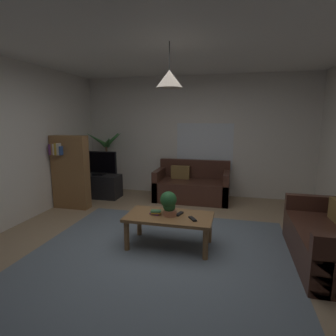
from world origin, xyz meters
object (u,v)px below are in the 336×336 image
object	(u,v)px
couch_under_window	(192,187)
tv	(98,163)
coffee_table	(169,220)
tv_stand	(100,186)
potted_palm_corner	(107,162)
bookshelf_corner	(70,172)
couch_right_side	(334,242)
book_on_table_1	(156,212)
potted_plant_on_table	(169,203)
book_on_table_0	(155,214)
pendant_lamp	(169,79)
book_on_table_2	(156,211)
remote_on_table_0	(193,219)
remote_on_table_1	(179,214)

from	to	relation	value
couch_under_window	tv	bearing A→B (deg)	-171.27
coffee_table	tv_stand	xyz separation A→B (m)	(-2.04, 1.94, -0.12)
couch_under_window	potted_palm_corner	world-z (taller)	potted_palm_corner
bookshelf_corner	potted_palm_corner	bearing A→B (deg)	84.38
couch_right_side	book_on_table_1	distance (m)	2.19
book_on_table_1	tv	bearing A→B (deg)	134.02
potted_plant_on_table	potted_palm_corner	xyz separation A→B (m)	(-2.10, 2.45, 0.10)
couch_under_window	book_on_table_1	bearing A→B (deg)	-93.68
book_on_table_0	book_on_table_1	size ratio (longest dim) A/B	0.97
pendant_lamp	tv_stand	bearing A→B (deg)	136.47
tv	book_on_table_2	bearing A→B (deg)	-46.10
couch_right_side	book_on_table_2	world-z (taller)	couch_right_side
remote_on_table_0	potted_plant_on_table	xyz separation A→B (m)	(-0.33, 0.07, 0.16)
coffee_table	book_on_table_2	xyz separation A→B (m)	(-0.18, -0.01, 0.12)
potted_palm_corner	bookshelf_corner	world-z (taller)	potted_palm_corner
remote_on_table_1	tv_stand	world-z (taller)	tv_stand
bookshelf_corner	book_on_table_1	bearing A→B (deg)	-29.44
couch_right_side	tv	xyz separation A→B (m)	(-4.04, 1.89, 0.49)
potted_plant_on_table	pendant_lamp	bearing A→B (deg)	85.31
coffee_table	bookshelf_corner	distance (m)	2.52
book_on_table_0	remote_on_table_1	bearing A→B (deg)	11.43
coffee_table	potted_palm_corner	world-z (taller)	potted_palm_corner
couch_under_window	book_on_table_0	bearing A→B (deg)	-94.01
coffee_table	tv_stand	world-z (taller)	tv_stand
tv_stand	bookshelf_corner	xyz separation A→B (m)	(-0.19, -0.79, 0.46)
book_on_table_0	book_on_table_2	world-z (taller)	book_on_table_2
couch_right_side	potted_plant_on_table	distance (m)	2.03
remote_on_table_0	tv_stand	distance (m)	3.12
potted_palm_corner	bookshelf_corner	distance (m)	1.29
coffee_table	potted_palm_corner	distance (m)	3.23
pendant_lamp	book_on_table_2	bearing A→B (deg)	-175.36
book_on_table_1	potted_palm_corner	world-z (taller)	potted_palm_corner
remote_on_table_0	potted_plant_on_table	distance (m)	0.37
potted_plant_on_table	book_on_table_2	bearing A→B (deg)	178.96
book_on_table_2	tv	size ratio (longest dim) A/B	0.16
book_on_table_1	potted_plant_on_table	distance (m)	0.23
remote_on_table_1	pendant_lamp	bearing A→B (deg)	-140.46
couch_right_side	book_on_table_0	xyz separation A→B (m)	(-2.20, -0.03, 0.17)
potted_plant_on_table	tv	distance (m)	2.81
remote_on_table_0	pendant_lamp	bearing A→B (deg)	-46.43
coffee_table	tv	xyz separation A→B (m)	(-2.04, 1.91, 0.40)
book_on_table_1	book_on_table_2	xyz separation A→B (m)	(0.00, -0.01, 0.02)
couch_under_window	remote_on_table_1	xyz separation A→B (m)	(0.17, -2.16, 0.17)
tv	bookshelf_corner	world-z (taller)	bookshelf_corner
couch_right_side	remote_on_table_0	bearing A→B (deg)	-86.41
pendant_lamp	book_on_table_1	bearing A→B (deg)	-178.04
couch_under_window	couch_right_side	world-z (taller)	same
book_on_table_1	remote_on_table_0	size ratio (longest dim) A/B	0.84
couch_under_window	couch_right_side	distance (m)	3.00
book_on_table_0	remote_on_table_1	distance (m)	0.33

